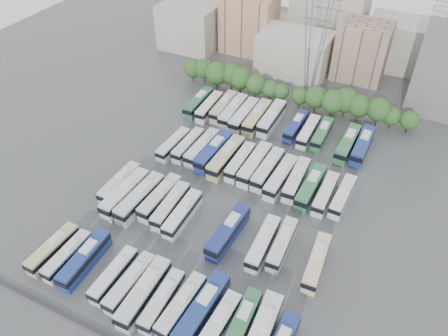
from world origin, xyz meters
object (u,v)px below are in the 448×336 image
at_px(bus_r0_s5, 130,283).
at_px(bus_r1_s0, 120,183).
at_px(bus_r0_s8, 181,306).
at_px(bus_r2_s1, 174,144).
at_px(bus_r2_s13, 343,196).
at_px(bus_r3_s5, 257,117).
at_px(bus_r2_s2, 188,145).
at_px(bus_r3_s8, 296,126).
at_px(bus_r2_s4, 214,151).
at_px(bus_r2_s7, 255,164).
at_px(bus_r2_s3, 202,148).
at_px(bus_r1_s10, 263,243).
at_px(bus_r3_s4, 244,115).
at_px(electricity_pylon, 317,29).
at_px(bus_r1_s11, 282,244).
at_px(bus_r2_s9, 281,177).
at_px(bus_r0_s11, 242,324).
at_px(bus_r3_s6, 272,118).
at_px(bus_r1_s13, 317,262).
at_px(bus_r0_s7, 162,301).
at_px(bus_r0_s4, 114,275).
at_px(bus_r3_s13, 363,145).
at_px(bus_r2_s6, 240,162).
at_px(bus_r0_s12, 261,335).
at_px(bus_r1_s1, 126,193).
at_px(bus_r2_s10, 296,179).
at_px(bus_r2_s12, 325,194).
at_px(apartment_tower, 448,62).
at_px(bus_r3_s2, 224,107).
at_px(bus_r0_s10, 218,326).
at_px(bus_r2_s8, 268,169).
at_px(bus_r0_s2, 85,259).
at_px(bus_r0_s0, 53,249).
at_px(bus_r1_s8, 228,232).
at_px(bus_r0_s6, 144,293).
at_px(bus_r3_s9, 308,132).
at_px(bus_r1_s2, 140,198).
at_px(bus_r2_s11, 311,187).
at_px(bus_r1_s5, 183,214).
at_px(bus_r3_s12, 348,143).
at_px(bus_r3_s3, 233,111).

xyz_separation_m(bus_r0_s5, bus_r1_s0, (-16.36, 19.27, 0.01)).
height_order(bus_r0_s8, bus_r2_s1, bus_r0_s8).
bearing_deg(bus_r2_s13, bus_r3_s5, 148.14).
bearing_deg(bus_r2_s2, bus_r3_s8, 43.40).
distance_m(bus_r2_s4, bus_r2_s7, 10.10).
distance_m(bus_r2_s3, bus_r2_s4, 3.16).
bearing_deg(bus_r1_s10, bus_r3_s4, 117.11).
relative_size(electricity_pylon, bus_r2_s1, 2.98).
bearing_deg(bus_r2_s1, bus_r2_s13, 3.01).
bearing_deg(electricity_pylon, bus_r2_s7, -90.48).
relative_size(bus_r0_s8, bus_r1_s11, 1.02).
distance_m(bus_r2_s3, bus_r2_s9, 19.93).
bearing_deg(bus_r0_s11, bus_r3_s6, 104.85).
bearing_deg(bus_r0_s5, bus_r1_s13, 35.36).
bearing_deg(bus_r0_s7, bus_r1_s10, 59.22).
bearing_deg(bus_r0_s5, bus_r1_s11, 45.42).
height_order(bus_r2_s3, bus_r2_s4, bus_r2_s4).
bearing_deg(bus_r3_s5, bus_r0_s4, -94.20).
bearing_deg(bus_r2_s7, bus_r3_s13, 42.12).
height_order(bus_r2_s4, bus_r2_s6, bus_r2_s4).
bearing_deg(bus_r2_s2, bus_r0_s12, -46.59).
bearing_deg(bus_r3_s8, bus_r1_s1, -120.33).
xyz_separation_m(bus_r2_s10, bus_r2_s12, (6.70, -1.42, -0.11)).
bearing_deg(apartment_tower, bus_r3_s2, -150.92).
distance_m(bus_r1_s11, bus_r1_s13, 6.88).
distance_m(bus_r1_s10, bus_r3_s13, 38.15).
height_order(bus_r0_s10, bus_r2_s8, bus_r2_s8).
relative_size(bus_r1_s10, bus_r2_s3, 0.98).
distance_m(bus_r0_s2, bus_r2_s7, 40.25).
bearing_deg(bus_r0_s0, bus_r2_s3, 77.25).
bearing_deg(bus_r1_s8, bus_r0_s6, -107.49).
height_order(bus_r2_s8, bus_r3_s8, bus_r2_s8).
bearing_deg(bus_r0_s12, bus_r2_s7, 111.80).
bearing_deg(bus_r0_s8, bus_r2_s10, 82.45).
distance_m(bus_r0_s12, bus_r3_s13, 53.60).
distance_m(bus_r0_s0, bus_r0_s4, 13.21).
xyz_separation_m(bus_r0_s8, bus_r3_s9, (3.53, 54.27, -0.01)).
xyz_separation_m(bus_r1_s2, bus_r2_s11, (29.68, 18.24, -0.11)).
bearing_deg(bus_r0_s4, bus_r3_s4, 90.08).
height_order(bus_r0_s0, bus_r2_s11, bus_r2_s11).
height_order(bus_r1_s11, bus_r3_s4, bus_r3_s4).
relative_size(bus_r1_s5, bus_r3_s12, 0.90).
xyz_separation_m(bus_r0_s5, bus_r2_s4, (-3.50, 37.15, 0.24)).
xyz_separation_m(electricity_pylon, bus_r2_s7, (-0.31, -37.13, -16.62)).
xyz_separation_m(bus_r0_s2, bus_r2_s9, (23.16, 35.19, 0.09)).
distance_m(bus_r3_s5, bus_r3_s12, 23.07).
distance_m(bus_r1_s8, bus_r2_s10, 20.54).
distance_m(bus_r2_s8, bus_r3_s3, 23.87).
bearing_deg(bus_r2_s9, bus_r1_s11, -65.89).
height_order(bus_r0_s0, bus_r0_s7, bus_r0_s7).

